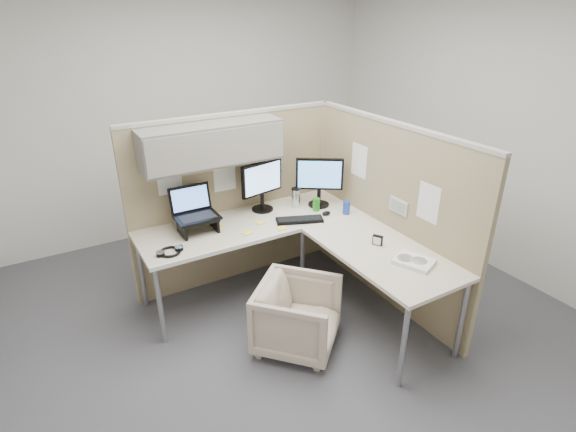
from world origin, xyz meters
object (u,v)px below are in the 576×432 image
desk (298,238)px  monitor_left (262,182)px  office_chair (298,313)px  keyboard (300,220)px

desk → monitor_left: monitor_left is taller
office_chair → keyboard: keyboard is taller
office_chair → monitor_left: 1.27m
monitor_left → keyboard: bearing=-78.2°
desk → office_chair: bearing=-121.2°
keyboard → monitor_left: bearing=135.4°
monitor_left → office_chair: bearing=-114.8°
monitor_left → desk: bearing=-99.0°
desk → monitor_left: 0.67m
desk → keyboard: 0.25m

